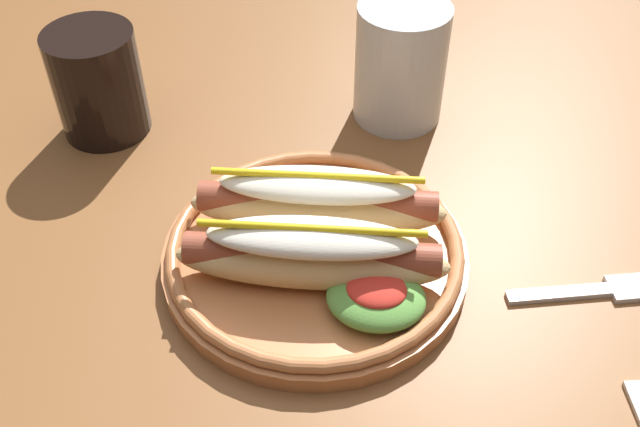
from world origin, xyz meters
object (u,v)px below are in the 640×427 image
object	(u,v)px
soda_cup	(98,83)
water_cup	(401,63)
fork	(593,291)
hot_dog_plate	(317,244)

from	to	relation	value
soda_cup	water_cup	world-z (taller)	water_cup
fork	hot_dog_plate	bearing A→B (deg)	166.51
soda_cup	water_cup	xyz separation A→B (m)	(0.29, 0.07, 0.01)
fork	water_cup	world-z (taller)	water_cup
hot_dog_plate	soda_cup	size ratio (longest dim) A/B	2.34
water_cup	fork	bearing A→B (deg)	-52.47
hot_dog_plate	water_cup	distance (m)	0.23
hot_dog_plate	fork	size ratio (longest dim) A/B	2.09
hot_dog_plate	fork	bearing A→B (deg)	0.30
hot_dog_plate	water_cup	bearing A→B (deg)	77.04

